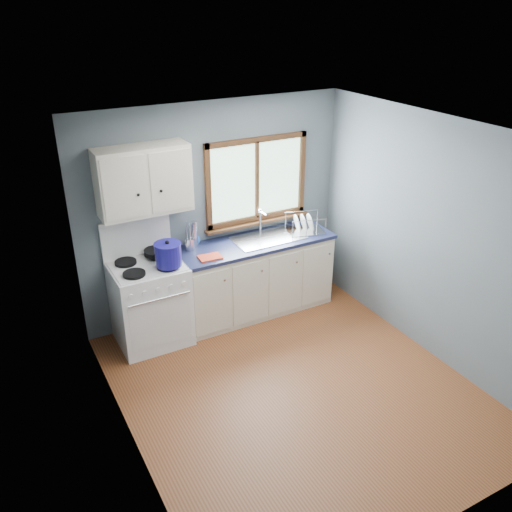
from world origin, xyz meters
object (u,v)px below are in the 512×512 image
utensil_crock (190,244)px  sink (268,243)px  base_cabinets (255,280)px  dish_rack (304,227)px  stockpot (168,254)px  thermos (194,234)px  gas_range (150,301)px  skillet (157,252)px

utensil_crock → sink: bearing=-8.3°
base_cabinets → utensil_crock: 0.96m
sink → dish_rack: bearing=-4.4°
stockpot → thermos: stockpot is taller
gas_range → dish_rack: size_ratio=2.73×
gas_range → utensil_crock: 0.76m
sink → dish_rack: (0.48, -0.04, 0.12)m
skillet → stockpot: bearing=-93.7°
utensil_crock → dish_rack: bearing=-7.0°
base_cabinets → dish_rack: bearing=-3.3°
thermos → skillet: bearing=-171.4°
dish_rack → gas_range: bearing=-164.8°
skillet → stockpot: 0.32m
sink → stockpot: size_ratio=2.23×
gas_range → utensil_crock: size_ratio=3.81×
base_cabinets → utensil_crock: utensil_crock is taller
sink → skillet: 1.33m
gas_range → thermos: 0.89m
gas_range → base_cabinets: gas_range is taller
gas_range → utensil_crock: (0.56, 0.15, 0.50)m
gas_range → thermos: size_ratio=4.51×
utensil_crock → thermos: 0.13m
base_cabinets → dish_rack: size_ratio=3.71×
gas_range → sink: gas_range is taller
thermos → dish_rack: size_ratio=0.61×
skillet → stockpot: stockpot is taller
stockpot → gas_range: bearing=139.7°
gas_range → thermos: bearing=18.5°
gas_range → skillet: gas_range is taller
thermos → dish_rack: thermos is taller
stockpot → utensil_crock: 0.49m
utensil_crock → thermos: (0.09, 0.06, 0.08)m
sink → thermos: bearing=166.9°
sink → stockpot: (-1.29, -0.18, 0.23)m
gas_range → base_cabinets: size_ratio=0.74×
thermos → stockpot: bearing=-140.0°
skillet → thermos: thermos is taller
gas_range → skillet: size_ratio=3.17×
stockpot → dish_rack: 1.78m
skillet → dish_rack: size_ratio=0.86×
thermos → base_cabinets: bearing=-16.5°
sink → utensil_crock: (-0.93, 0.14, 0.13)m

